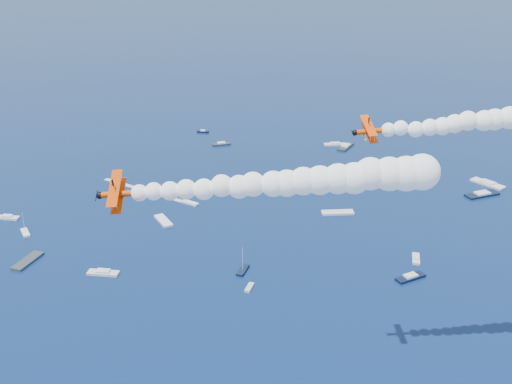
% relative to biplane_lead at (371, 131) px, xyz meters
% --- Properties ---
extents(biplane_lead, '(10.25, 11.02, 6.74)m').
position_rel_biplane_lead_xyz_m(biplane_lead, '(0.00, 0.00, 0.00)').
color(biplane_lead, '#FF4605').
extents(biplane_trail, '(10.79, 11.78, 8.16)m').
position_rel_biplane_lead_xyz_m(biplane_trail, '(-27.32, -39.49, -3.27)').
color(biplane_trail, '#DE4004').
extents(smoke_trail_lead, '(52.15, 48.30, 9.49)m').
position_rel_biplane_lead_xyz_m(smoke_trail_lead, '(21.06, 13.65, 1.87)').
color(smoke_trail_lead, white).
extents(smoke_trail_trail, '(52.00, 45.03, 9.49)m').
position_rel_biplane_lead_xyz_m(smoke_trail_trail, '(-5.31, -27.43, -1.40)').
color(smoke_trail_trail, white).
extents(spectator_boats, '(231.94, 148.98, 0.70)m').
position_rel_biplane_lead_xyz_m(spectator_boats, '(-28.02, 72.41, -55.06)').
color(spectator_boats, silver).
rests_on(spectator_boats, ground).
extents(boat_wakes, '(203.68, 64.46, 0.04)m').
position_rel_biplane_lead_xyz_m(boat_wakes, '(5.39, 30.07, -55.38)').
color(boat_wakes, white).
rests_on(boat_wakes, ground).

